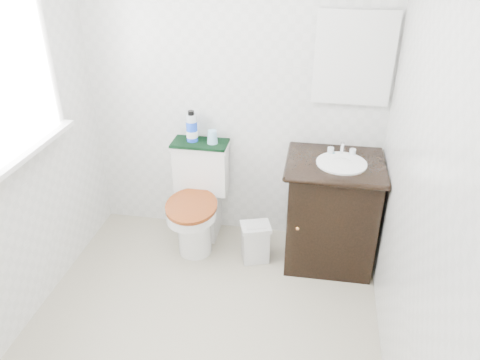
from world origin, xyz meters
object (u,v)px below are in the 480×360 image
(vanity, at_px, (332,210))
(trash_bin, at_px, (255,242))
(toilet, at_px, (198,203))
(cup, at_px, (212,137))
(mouthwash_bottle, at_px, (192,127))

(vanity, bearing_deg, trash_bin, -169.00)
(toilet, distance_m, vanity, 1.01)
(trash_bin, xyz_separation_m, cup, (-0.37, 0.29, 0.70))
(toilet, bearing_deg, mouthwash_bottle, 114.16)
(vanity, relative_size, cup, 9.20)
(toilet, height_order, mouthwash_bottle, mouthwash_bottle)
(trash_bin, bearing_deg, cup, 142.29)
(mouthwash_bottle, bearing_deg, vanity, -10.64)
(toilet, relative_size, vanity, 0.85)
(vanity, distance_m, trash_bin, 0.61)
(mouthwash_bottle, bearing_deg, trash_bin, -29.72)
(vanity, bearing_deg, toilet, 176.30)
(vanity, xyz_separation_m, mouthwash_bottle, (-1.06, 0.20, 0.48))
(toilet, bearing_deg, cup, 51.42)
(toilet, xyz_separation_m, cup, (0.10, 0.12, 0.51))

